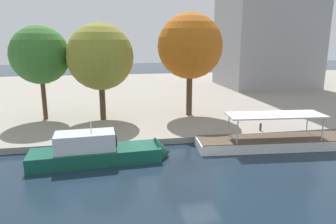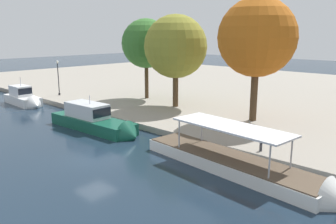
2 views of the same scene
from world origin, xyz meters
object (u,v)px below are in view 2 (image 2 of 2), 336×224
Objects in this scene: lamp_post at (58,75)px; tree_2 at (257,36)px; tour_boat_2 at (244,169)px; motor_yacht_1 at (96,123)px; motor_yacht_0 at (24,100)px; mooring_bollard_0 at (261,146)px; tree_1 at (175,45)px; tree_0 at (145,43)px.

tree_2 is (26.97, 5.97, 5.35)m from lamp_post.
tour_boat_2 is 15.43m from tree_2.
motor_yacht_1 is 18.23m from lamp_post.
motor_yacht_0 reaches higher than motor_yacht_1.
lamp_post is 0.41× the size of tree_2.
tour_boat_2 is 3.54m from mooring_bollard_0.
tree_1 is (16.74, 5.64, 4.33)m from lamp_post.
motor_yacht_0 is at bearing -175.72° from tour_boat_2.
motor_yacht_1 is at bearing -18.98° from lamp_post.
motor_yacht_1 is 1.07× the size of tree_0.
lamp_post reaches higher than motor_yacht_1.
tree_0 is at bearing 157.89° from mooring_bollard_0.
tree_2 is at bearing 123.76° from mooring_bollard_0.
tour_boat_2 is (15.97, 0.37, -0.30)m from motor_yacht_1.
tree_0 is at bearing 114.75° from motor_yacht_1.
lamp_post is at bearing 175.41° from tour_boat_2.
tree_2 reaches higher than motor_yacht_0.
motor_yacht_0 is 16.74m from motor_yacht_1.
tree_2 is at bearing 1.84° from tree_1.
lamp_post is 0.45× the size of tree_1.
tree_2 is (16.60, -0.89, 0.95)m from tree_0.
lamp_post is at bearing -167.53° from tree_2.
motor_yacht_0 is at bearing -146.64° from tree_1.
tree_2 is at bearing 122.71° from tour_boat_2.
lamp_post is 13.19m from tree_0.
motor_yacht_0 is 20.87m from tree_1.
tree_1 is (-16.29, 11.13, 7.35)m from tour_boat_2.
tree_1 is (-15.60, 7.71, 6.74)m from mooring_bollard_0.
motor_yacht_1 is at bearing -88.45° from tree_1.
tree_1 is (-0.31, 11.50, 7.04)m from motor_yacht_1.
mooring_bollard_0 is at bearing -22.11° from tree_0.
tour_boat_2 is 1.41× the size of tree_1.
motor_yacht_0 is 17.20m from tree_0.
motor_yacht_1 is 16.03m from tree_0.
mooring_bollard_0 is 0.16× the size of lamp_post.
motor_yacht_0 is 0.73× the size of tree_0.
tree_1 is at bearing 150.50° from tour_boat_2.
motor_yacht_1 is at bearing -129.98° from tree_2.
tree_1 reaches higher than lamp_post.
tour_boat_2 is 26.84m from tree_0.
tour_boat_2 is (32.70, -0.33, -0.31)m from motor_yacht_0.
mooring_bollard_0 is (-0.68, 3.42, 0.61)m from tour_boat_2.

